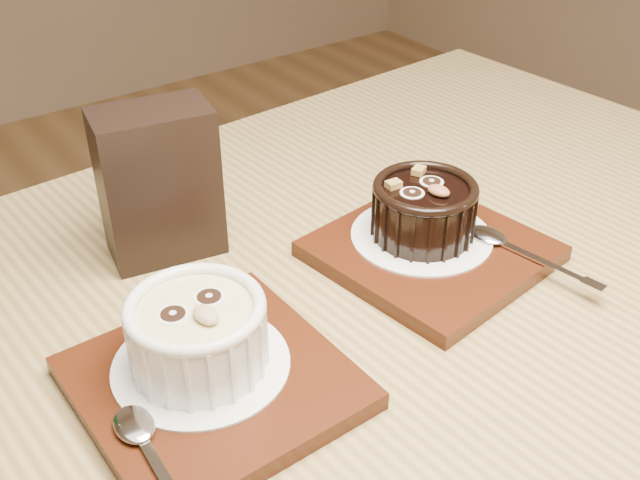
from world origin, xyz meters
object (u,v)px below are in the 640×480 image
Objects in this scene: tray_right at (431,251)px; condiment_stand at (159,184)px; tray_left at (213,383)px; table at (330,431)px; ramekin_dark at (424,207)px; ramekin_white at (197,331)px.

condiment_stand is at bearing 140.51° from tray_right.
table is at bearing -9.40° from tray_left.
tray_right is at bearing -39.49° from condiment_stand.
table is 6.93× the size of tray_right.
tray_right is 1.91× the size of ramekin_dark.
tray_right reaches higher than table.
tray_left is 1.29× the size of condiment_stand.
table is at bearing -162.59° from tray_right.
ramekin_dark reaches higher than tray_left.
condiment_stand reaches higher than ramekin_white.
ramekin_dark is 0.24m from condiment_stand.
tray_left is at bearing 170.60° from table.
ramekin_dark is at bearing 22.35° from table.
tray_left reaches higher than table.
ramekin_white is 0.55× the size of tray_right.
condiment_stand is (-0.19, 0.15, 0.06)m from tray_right.
ramekin_white is 0.25m from tray_right.
ramekin_white is at bearing 177.84° from ramekin_dark.
ramekin_dark is (0.15, 0.06, 0.14)m from table.
tray_left is at bearing -89.44° from ramekin_white.
tray_left is at bearing -106.59° from condiment_stand.
tray_left and tray_right have the same top height.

